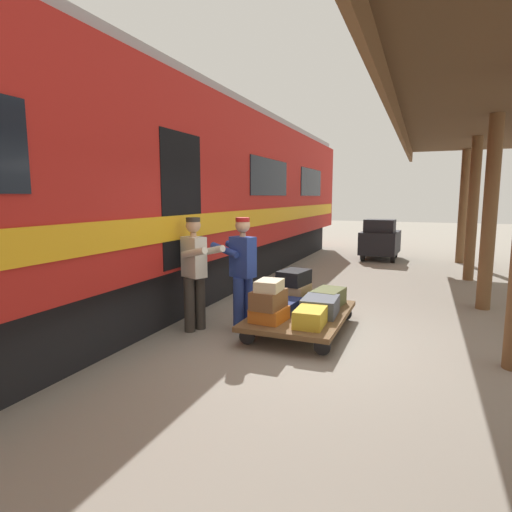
{
  "coord_description": "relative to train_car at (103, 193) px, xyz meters",
  "views": [
    {
      "loc": [
        -1.22,
        5.49,
        2.01
      ],
      "look_at": [
        1.02,
        -0.11,
        1.15
      ],
      "focal_mm": 29.44,
      "sensor_mm": 36.0,
      "label": 1
    }
  ],
  "objects": [
    {
      "name": "suitcase_black_hardshell",
      "position": [
        -2.96,
        -1.0,
        -1.37
      ],
      "size": [
        0.48,
        0.62,
        0.24
      ],
      "primitive_type": "cube",
      "rotation": [
        0.0,
        0.0,
        -0.17
      ],
      "color": "black",
      "rests_on": "suitcase_tan_vintage"
    },
    {
      "name": "suitcase_slate_roller",
      "position": [
        -3.54,
        -0.41,
        -1.64
      ],
      "size": [
        0.51,
        0.64,
        0.26
      ],
      "primitive_type": "cube",
      "rotation": [
        0.0,
        0.0,
        0.04
      ],
      "color": "#4C515B",
      "rests_on": "luggage_cart"
    },
    {
      "name": "train_car",
      "position": [
        0.0,
        0.0,
        0.0
      ],
      "size": [
        3.03,
        21.98,
        4.0
      ],
      "color": "#B21E19",
      "rests_on": "ground_plane"
    },
    {
      "name": "suitcase_orange_carryall",
      "position": [
        -2.96,
        0.16,
        -1.68
      ],
      "size": [
        0.48,
        0.53,
        0.19
      ],
      "primitive_type": "cube",
      "rotation": [
        0.0,
        0.0,
        -0.1
      ],
      "color": "#CC6B23",
      "rests_on": "luggage_cart"
    },
    {
      "name": "suitcase_tan_vintage",
      "position": [
        -2.96,
        -0.97,
        -1.63
      ],
      "size": [
        0.53,
        0.54,
        0.29
      ],
      "primitive_type": "cube",
      "rotation": [
        0.0,
        0.0,
        -0.11
      ],
      "color": "tan",
      "rests_on": "luggage_cart"
    },
    {
      "name": "ground_plane",
      "position": [
        -3.67,
        0.0,
        -2.06
      ],
      "size": [
        60.0,
        60.0,
        0.0
      ],
      "primitive_type": "plane",
      "color": "gray"
    },
    {
      "name": "luggage_cart",
      "position": [
        -3.25,
        -0.41,
        -1.82
      ],
      "size": [
        1.3,
        2.05,
        0.29
      ],
      "color": "brown",
      "rests_on": "ground_plane"
    },
    {
      "name": "baggage_tug",
      "position": [
        -3.61,
        -8.37,
        -1.43
      ],
      "size": [
        1.18,
        1.75,
        1.3
      ],
      "color": "black",
      "rests_on": "ground_plane"
    },
    {
      "name": "suitcase_navy_fabric",
      "position": [
        -2.96,
        -0.41,
        -1.69
      ],
      "size": [
        0.52,
        0.63,
        0.17
      ],
      "primitive_type": "cube",
      "rotation": [
        0.0,
        0.0,
        -0.09
      ],
      "color": "navy",
      "rests_on": "luggage_cart"
    },
    {
      "name": "suitcase_cream_canvas",
      "position": [
        -2.97,
        0.2,
        -1.26
      ],
      "size": [
        0.32,
        0.42,
        0.15
      ],
      "primitive_type": "cube",
      "rotation": [
        0.0,
        0.0,
        0.02
      ],
      "color": "beige",
      "rests_on": "suitcase_brown_leather"
    },
    {
      "name": "suitcase_olive_duffel",
      "position": [
        -3.54,
        -0.97,
        -1.64
      ],
      "size": [
        0.48,
        0.67,
        0.26
      ],
      "primitive_type": "cube",
      "rotation": [
        0.0,
        0.0,
        -0.14
      ],
      "color": "brown",
      "rests_on": "luggage_cart"
    },
    {
      "name": "suitcase_yellow_case",
      "position": [
        -3.54,
        0.16,
        -1.66
      ],
      "size": [
        0.39,
        0.57,
        0.24
      ],
      "primitive_type": "cube",
      "rotation": [
        0.0,
        0.0,
        0.03
      ],
      "color": "gold",
      "rests_on": "luggage_cart"
    },
    {
      "name": "suitcase_brown_leather",
      "position": [
        -2.95,
        0.17,
        -1.46
      ],
      "size": [
        0.41,
        0.56,
        0.25
      ],
      "primitive_type": "cube",
      "rotation": [
        0.0,
        0.0,
        -0.09
      ],
      "color": "brown",
      "rests_on": "suitcase_orange_carryall"
    },
    {
      "name": "porter_by_door",
      "position": [
        -1.77,
        0.14,
        -1.14
      ],
      "size": [
        0.74,
        0.6,
        1.7
      ],
      "color": "#332D28",
      "rests_on": "ground_plane"
    },
    {
      "name": "porter_in_overalls",
      "position": [
        -2.4,
        -0.15,
        -1.14
      ],
      "size": [
        0.73,
        0.57,
        1.7
      ],
      "color": "navy",
      "rests_on": "ground_plane"
    }
  ]
}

